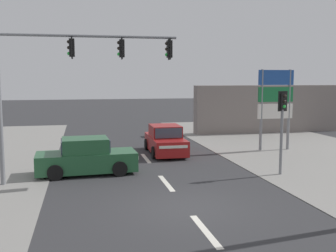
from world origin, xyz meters
name	(u,v)px	position (x,y,z in m)	size (l,w,h in m)	color
ground_plane	(186,207)	(0.00, 0.00, 0.00)	(140.00, 140.00, 0.00)	#303033
lane_dash_near	(205,231)	(0.00, -2.00, 0.00)	(0.20, 2.40, 0.01)	silver
lane_dash_mid	(166,183)	(0.00, 3.00, 0.00)	(0.20, 2.40, 0.01)	silver
lane_dash_far	(146,158)	(0.00, 8.00, 0.00)	(0.20, 2.40, 0.01)	silver
traffic_signal_mast	(63,71)	(-3.81, 4.03, 4.35)	(6.89, 0.55, 6.00)	slate
pedestal_signal_right_kerb	(282,118)	(5.05, 3.30, 2.42)	(0.44, 0.30, 3.56)	slate
shopping_plaza_sign	(276,98)	(7.58, 8.75, 2.98)	(2.10, 0.16, 4.60)	slate
shopfront_wall_far	(270,109)	(11.00, 16.00, 1.80)	(12.00, 1.00, 3.60)	gray
sedan_oncoming_mid	(165,141)	(1.26, 9.10, 0.70)	(1.95, 4.27, 1.56)	maroon
sedan_receding_far	(86,158)	(-3.02, 5.27, 0.70)	(4.31, 2.04, 1.56)	#235633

